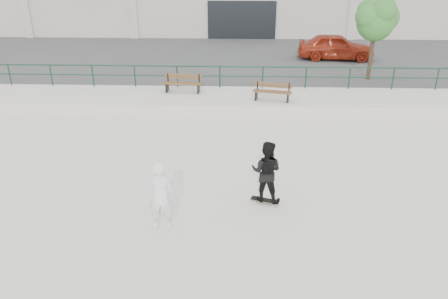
{
  "coord_description": "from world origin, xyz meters",
  "views": [
    {
      "loc": [
        -0.04,
        -9.15,
        6.21
      ],
      "look_at": [
        -0.47,
        2.0,
        1.23
      ],
      "focal_mm": 35.0,
      "sensor_mm": 36.0,
      "label": 1
    }
  ],
  "objects_px": {
    "red_car": "(336,47)",
    "standing_skater": "(266,172)",
    "skateboard": "(265,200)",
    "seated_skater": "(160,196)",
    "bench_left": "(183,83)",
    "bench_right": "(272,92)",
    "tree": "(377,18)"
  },
  "relations": [
    {
      "from": "seated_skater",
      "to": "skateboard",
      "type": "bearing_deg",
      "value": -156.49
    },
    {
      "from": "bench_left",
      "to": "bench_right",
      "type": "distance_m",
      "value": 4.13
    },
    {
      "from": "tree",
      "to": "red_car",
      "type": "xyz_separation_m",
      "value": [
        -0.83,
        4.48,
        -2.2
      ]
    },
    {
      "from": "tree",
      "to": "red_car",
      "type": "distance_m",
      "value": 5.07
    },
    {
      "from": "skateboard",
      "to": "standing_skater",
      "type": "distance_m",
      "value": 0.88
    },
    {
      "from": "bench_left",
      "to": "skateboard",
      "type": "bearing_deg",
      "value": -65.69
    },
    {
      "from": "bench_right",
      "to": "tree",
      "type": "relative_size",
      "value": 0.43
    },
    {
      "from": "skateboard",
      "to": "seated_skater",
      "type": "height_order",
      "value": "seated_skater"
    },
    {
      "from": "bench_right",
      "to": "skateboard",
      "type": "bearing_deg",
      "value": -82.86
    },
    {
      "from": "red_car",
      "to": "standing_skater",
      "type": "distance_m",
      "value": 16.67
    },
    {
      "from": "skateboard",
      "to": "seated_skater",
      "type": "distance_m",
      "value": 3.04
    },
    {
      "from": "skateboard",
      "to": "tree",
      "type": "bearing_deg",
      "value": 81.28
    },
    {
      "from": "skateboard",
      "to": "seated_skater",
      "type": "relative_size",
      "value": 0.44
    },
    {
      "from": "red_car",
      "to": "standing_skater",
      "type": "relative_size",
      "value": 2.57
    },
    {
      "from": "standing_skater",
      "to": "tree",
      "type": "bearing_deg",
      "value": -100.78
    },
    {
      "from": "tree",
      "to": "bench_left",
      "type": "bearing_deg",
      "value": -163.78
    },
    {
      "from": "skateboard",
      "to": "red_car",
      "type": "bearing_deg",
      "value": 90.78
    },
    {
      "from": "bench_right",
      "to": "seated_skater",
      "type": "relative_size",
      "value": 0.92
    },
    {
      "from": "bench_right",
      "to": "skateboard",
      "type": "distance_m",
      "value": 7.77
    },
    {
      "from": "standing_skater",
      "to": "seated_skater",
      "type": "relative_size",
      "value": 0.94
    },
    {
      "from": "bench_left",
      "to": "standing_skater",
      "type": "relative_size",
      "value": 1.02
    },
    {
      "from": "standing_skater",
      "to": "bench_right",
      "type": "bearing_deg",
      "value": -79.03
    },
    {
      "from": "bench_left",
      "to": "seated_skater",
      "type": "height_order",
      "value": "seated_skater"
    },
    {
      "from": "bench_right",
      "to": "skateboard",
      "type": "xyz_separation_m",
      "value": [
        -0.65,
        -7.7,
        -0.8
      ]
    },
    {
      "from": "red_car",
      "to": "seated_skater",
      "type": "xyz_separation_m",
      "value": [
        -7.52,
        -17.24,
        -0.34
      ]
    },
    {
      "from": "bench_right",
      "to": "standing_skater",
      "type": "bearing_deg",
      "value": -82.86
    },
    {
      "from": "bench_right",
      "to": "bench_left",
      "type": "bearing_deg",
      "value": 176.38
    },
    {
      "from": "bench_right",
      "to": "standing_skater",
      "type": "relative_size",
      "value": 0.98
    },
    {
      "from": "red_car",
      "to": "seated_skater",
      "type": "relative_size",
      "value": 2.41
    },
    {
      "from": "bench_left",
      "to": "seated_skater",
      "type": "relative_size",
      "value": 0.96
    },
    {
      "from": "red_car",
      "to": "seated_skater",
      "type": "bearing_deg",
      "value": 161.24
    },
    {
      "from": "bench_right",
      "to": "standing_skater",
      "type": "xyz_separation_m",
      "value": [
        -0.65,
        -7.7,
        0.08
      ]
    }
  ]
}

